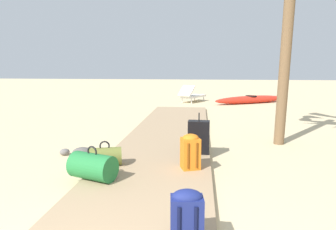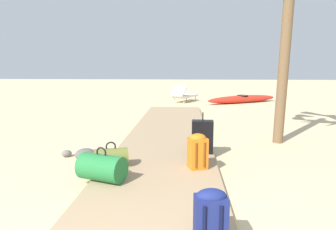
{
  "view_description": "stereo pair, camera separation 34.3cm",
  "coord_description": "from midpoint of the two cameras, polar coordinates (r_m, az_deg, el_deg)",
  "views": [
    {
      "loc": [
        0.74,
        -0.96,
        1.67
      ],
      "look_at": [
        0.01,
        5.79,
        0.55
      ],
      "focal_mm": 32.57,
      "sensor_mm": 36.0,
      "label": 1
    },
    {
      "loc": [
        0.4,
        -0.98,
        1.67
      ],
      "look_at": [
        0.01,
        5.79,
        0.55
      ],
      "focal_mm": 32.57,
      "sensor_mm": 36.0,
      "label": 2
    }
  ],
  "objects": [
    {
      "name": "rock_left_mid",
      "position": [
        5.6,
        -14.04,
        -7.04
      ],
      "size": [
        0.41,
        0.38,
        0.23
      ],
      "primitive_type": "ellipsoid",
      "rotation": [
        0.0,
        0.0,
        1.46
      ],
      "color": "#5B5651",
      "rests_on": "ground"
    },
    {
      "name": "kayak",
      "position": [
        13.89,
        15.95,
        2.81
      ],
      "size": [
        3.46,
        2.26,
        0.34
      ],
      "color": "red",
      "rests_on": "ground"
    },
    {
      "name": "lounge_chair",
      "position": [
        13.81,
        5.14,
        3.76
      ],
      "size": [
        1.27,
        1.65,
        0.77
      ],
      "color": "white",
      "rests_on": "ground"
    },
    {
      "name": "backpack_orange",
      "position": [
        4.74,
        6.3,
        -6.64
      ],
      "size": [
        0.33,
        0.31,
        0.55
      ],
      "color": "orange",
      "rests_on": "boardwalk"
    },
    {
      "name": "backpack_navy",
      "position": [
        2.87,
        7.16,
        -18.17
      ],
      "size": [
        0.31,
        0.23,
        0.51
      ],
      "color": "navy",
      "rests_on": "boardwalk"
    },
    {
      "name": "duffel_bag_green",
      "position": [
        4.4,
        -11.72,
        -9.43
      ],
      "size": [
        0.72,
        0.56,
        0.48
      ],
      "color": "#237538",
      "rests_on": "boardwalk"
    },
    {
      "name": "ground_plane",
      "position": [
        5.47,
        -0.05,
        -8.39
      ],
      "size": [
        60.0,
        60.0,
        0.0
      ],
      "primitive_type": "plane",
      "color": "#D1BA8C"
    },
    {
      "name": "boardwalk",
      "position": [
        6.47,
        0.97,
        -5.23
      ],
      "size": [
        1.83,
        10.52,
        0.08
      ],
      "primitive_type": "cube",
      "color": "tan",
      "rests_on": "ground"
    },
    {
      "name": "rock_left_far",
      "position": [
        5.99,
        -17.22,
        -6.64
      ],
      "size": [
        0.23,
        0.22,
        0.12
      ],
      "primitive_type": "ellipsoid",
      "rotation": [
        0.0,
        0.0,
        0.47
      ],
      "color": "slate",
      "rests_on": "ground"
    },
    {
      "name": "duffel_bag_olive",
      "position": [
        4.96,
        -9.78,
        -7.66
      ],
      "size": [
        0.58,
        0.43,
        0.4
      ],
      "color": "olive",
      "rests_on": "boardwalk"
    },
    {
      "name": "suitcase_black",
      "position": [
        5.56,
        7.53,
        -4.13
      ],
      "size": [
        0.39,
        0.23,
        0.75
      ],
      "color": "black",
      "rests_on": "boardwalk"
    }
  ]
}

